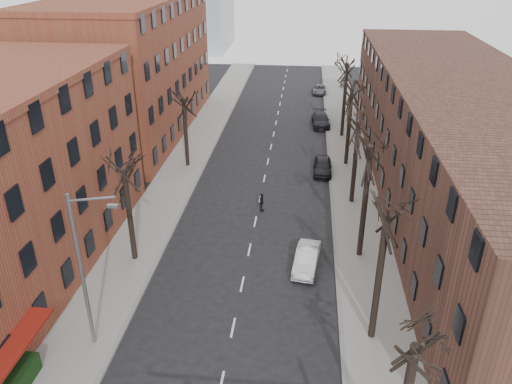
# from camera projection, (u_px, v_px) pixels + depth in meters

# --- Properties ---
(sidewalk_left) EXTENTS (4.00, 90.00, 0.15)m
(sidewalk_left) POSITION_uv_depth(u_px,v_px,m) (186.00, 161.00, 49.09)
(sidewalk_left) COLOR gray
(sidewalk_left) RESTS_ON ground
(sidewalk_right) EXTENTS (4.00, 90.00, 0.15)m
(sidewalk_right) POSITION_uv_depth(u_px,v_px,m) (350.00, 168.00, 47.61)
(sidewalk_right) COLOR gray
(sidewalk_right) RESTS_ON ground
(building_left_far) EXTENTS (12.00, 28.00, 14.00)m
(building_left_far) POSITION_uv_depth(u_px,v_px,m) (130.00, 69.00, 54.76)
(building_left_far) COLOR brown
(building_left_far) RESTS_ON ground
(building_right) EXTENTS (12.00, 50.00, 10.00)m
(building_right) POSITION_uv_depth(u_px,v_px,m) (460.00, 141.00, 40.23)
(building_right) COLOR #533127
(building_right) RESTS_ON ground
(tree_right_b) EXTENTS (5.20, 5.20, 10.80)m
(tree_right_b) POSITION_uv_depth(u_px,v_px,m) (371.00, 337.00, 27.20)
(tree_right_b) COLOR black
(tree_right_b) RESTS_ON ground
(tree_right_c) EXTENTS (5.20, 5.20, 11.60)m
(tree_right_c) POSITION_uv_depth(u_px,v_px,m) (359.00, 256.00, 34.32)
(tree_right_c) COLOR black
(tree_right_c) RESTS_ON ground
(tree_right_d) EXTENTS (5.20, 5.20, 10.00)m
(tree_right_d) POSITION_uv_depth(u_px,v_px,m) (351.00, 202.00, 41.45)
(tree_right_d) COLOR black
(tree_right_d) RESTS_ON ground
(tree_right_e) EXTENTS (5.20, 5.20, 10.80)m
(tree_right_e) POSITION_uv_depth(u_px,v_px,m) (346.00, 165.00, 48.57)
(tree_right_e) COLOR black
(tree_right_e) RESTS_ON ground
(tree_right_f) EXTENTS (5.20, 5.20, 11.60)m
(tree_right_f) POSITION_uv_depth(u_px,v_px,m) (341.00, 136.00, 55.70)
(tree_right_f) COLOR black
(tree_right_f) RESTS_ON ground
(tree_left_a) EXTENTS (5.20, 5.20, 9.50)m
(tree_left_a) POSITION_uv_depth(u_px,v_px,m) (135.00, 259.00, 33.94)
(tree_left_a) COLOR black
(tree_left_a) RESTS_ON ground
(tree_left_b) EXTENTS (5.20, 5.20, 9.50)m
(tree_left_b) POSITION_uv_depth(u_px,v_px,m) (188.00, 166.00, 48.19)
(tree_left_b) COLOR black
(tree_left_b) RESTS_ON ground
(streetlight) EXTENTS (2.45, 0.22, 9.03)m
(streetlight) POSITION_uv_depth(u_px,v_px,m) (84.00, 267.00, 24.53)
(streetlight) COLOR slate
(streetlight) RESTS_ON ground
(silver_sedan) EXTENTS (1.91, 4.23, 1.34)m
(silver_sedan) POSITION_uv_depth(u_px,v_px,m) (307.00, 259.00, 32.82)
(silver_sedan) COLOR silver
(silver_sedan) RESTS_ON ground
(parked_car_near) EXTENTS (1.72, 4.18, 1.42)m
(parked_car_near) POSITION_uv_depth(u_px,v_px,m) (323.00, 166.00, 46.48)
(parked_car_near) COLOR black
(parked_car_near) RESTS_ON ground
(parked_car_mid) EXTENTS (2.27, 4.96, 1.41)m
(parked_car_mid) POSITION_uv_depth(u_px,v_px,m) (321.00, 120.00, 58.71)
(parked_car_mid) COLOR black
(parked_car_mid) RESTS_ON ground
(parked_car_far) EXTENTS (1.98, 4.16, 1.15)m
(parked_car_far) POSITION_uv_depth(u_px,v_px,m) (319.00, 89.00, 71.59)
(parked_car_far) COLOR #585A5F
(parked_car_far) RESTS_ON ground
(pedestrian_crossing) EXTENTS (0.49, 0.96, 1.57)m
(pedestrian_crossing) POSITION_uv_depth(u_px,v_px,m) (262.00, 202.00, 39.77)
(pedestrian_crossing) COLOR black
(pedestrian_crossing) RESTS_ON ground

